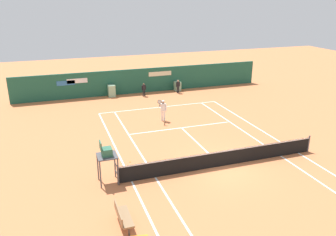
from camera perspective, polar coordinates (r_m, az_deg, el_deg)
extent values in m
plane|color=#C67042|center=(20.07, 8.95, -7.89)|extent=(80.00, 80.00, 0.00)
cube|color=white|center=(30.08, -1.40, 1.81)|extent=(10.60, 0.10, 0.01)
cube|color=white|center=(18.41, -6.07, -10.43)|extent=(0.10, 23.40, 0.01)
cube|color=white|center=(18.69, -2.13, -9.83)|extent=(0.10, 23.40, 0.01)
cube|color=white|center=(22.10, 18.23, -6.01)|extent=(0.10, 23.40, 0.01)
cube|color=white|center=(22.87, 20.85, -5.45)|extent=(0.10, 23.40, 0.01)
cube|color=white|center=(25.37, 2.26, -1.64)|extent=(8.00, 0.10, 0.01)
cube|color=white|center=(22.65, 5.20, -4.41)|extent=(0.10, 6.40, 0.01)
cube|color=white|center=(29.94, -1.31, 1.73)|extent=(0.10, 0.24, 0.01)
cylinder|color=#4C4C51|center=(18.04, -8.32, -9.28)|extent=(0.10, 0.10, 1.07)
cylinder|color=#4C4C51|center=(23.10, 22.36, -3.96)|extent=(0.10, 0.10, 1.07)
cube|color=black|center=(19.86, 9.03, -6.67)|extent=(12.00, 0.03, 0.95)
cube|color=white|center=(19.67, 9.09, -5.51)|extent=(12.00, 0.04, 0.06)
cube|color=#1E5642|center=(34.66, -4.10, 6.25)|extent=(25.00, 0.24, 2.44)
cube|color=white|center=(33.38, -14.88, 6.00)|extent=(1.89, 0.02, 0.44)
cube|color=#2D6BA8|center=(33.36, -16.64, 5.60)|extent=(1.66, 0.02, 0.44)
cube|color=beige|center=(34.87, -1.33, 7.39)|extent=(2.39, 0.02, 0.44)
cube|color=#8CB793|center=(33.61, -9.37, 4.48)|extent=(0.66, 0.70, 1.15)
cube|color=#8CB793|center=(35.36, 1.59, 5.32)|extent=(0.59, 0.70, 0.95)
cylinder|color=#47474C|center=(18.60, -8.83, -7.63)|extent=(0.07, 0.07, 1.50)
cylinder|color=#47474C|center=(17.81, -8.28, -8.90)|extent=(0.07, 0.07, 1.50)
cylinder|color=#47474C|center=(18.49, -11.60, -7.98)|extent=(0.07, 0.07, 1.50)
cylinder|color=#47474C|center=(17.70, -11.18, -9.28)|extent=(0.07, 0.07, 1.50)
cylinder|color=#47474C|center=(18.34, -8.52, -9.08)|extent=(0.04, 0.81, 0.04)
cylinder|color=#47474C|center=(18.13, -8.59, -7.83)|extent=(0.04, 0.81, 0.04)
cube|color=#47474C|center=(17.79, -10.12, -6.22)|extent=(1.00, 1.00, 0.06)
cube|color=#2D664C|center=(17.69, -10.16, -5.55)|extent=(0.52, 0.56, 0.40)
cube|color=#2D664C|center=(17.51, -11.17, -4.55)|extent=(0.06, 0.56, 0.45)
cylinder|color=#38383D|center=(15.82, -7.70, -15.24)|extent=(0.06, 0.06, 0.38)
cylinder|color=#38383D|center=(14.69, -6.51, -18.28)|extent=(0.06, 0.06, 0.38)
cube|color=olive|center=(15.12, -7.17, -16.01)|extent=(0.48, 1.58, 0.08)
cube|color=olive|center=(14.93, -8.26, -15.39)|extent=(0.06, 1.58, 0.42)
cylinder|color=white|center=(26.68, -0.62, 0.39)|extent=(0.13, 0.13, 0.82)
cylinder|color=white|center=(26.69, -1.02, 0.40)|extent=(0.13, 0.13, 0.82)
cube|color=white|center=(26.47, -0.83, 1.82)|extent=(0.42, 0.33, 0.57)
sphere|color=#8C664C|center=(26.35, -0.83, 2.64)|extent=(0.23, 0.23, 0.23)
cylinder|color=white|center=(26.32, -0.83, 2.82)|extent=(0.21, 0.21, 0.06)
cylinder|color=white|center=(26.47, -0.34, 1.72)|extent=(0.09, 0.09, 0.55)
cylinder|color=#8C664C|center=(26.15, -1.36, 2.13)|extent=(0.29, 0.54, 0.09)
cylinder|color=black|center=(25.85, -1.41, 2.18)|extent=(0.03, 0.03, 0.22)
torus|color=black|center=(25.78, -1.41, 2.71)|extent=(0.29, 0.14, 0.30)
cylinder|color=silver|center=(25.78, -1.41, 2.71)|extent=(0.24, 0.10, 0.26)
cylinder|color=black|center=(34.54, 1.78, 4.75)|extent=(0.11, 0.11, 0.68)
cylinder|color=black|center=(34.47, 1.56, 4.72)|extent=(0.11, 0.11, 0.68)
cube|color=black|center=(34.36, 1.68, 5.67)|extent=(0.33, 0.22, 0.48)
sphere|color=tan|center=(34.28, 1.69, 6.21)|extent=(0.19, 0.19, 0.19)
cylinder|color=black|center=(34.46, 1.95, 5.65)|extent=(0.07, 0.07, 0.46)
cylinder|color=black|center=(34.28, 1.41, 5.58)|extent=(0.07, 0.07, 0.46)
cylinder|color=black|center=(33.48, -3.91, 4.20)|extent=(0.11, 0.11, 0.65)
cylinder|color=black|center=(33.44, -4.15, 4.18)|extent=(0.11, 0.11, 0.65)
cube|color=black|center=(33.32, -4.05, 5.11)|extent=(0.30, 0.16, 0.46)
sphere|color=brown|center=(33.24, -4.06, 5.64)|extent=(0.18, 0.18, 0.18)
cylinder|color=black|center=(33.37, -3.75, 5.08)|extent=(0.07, 0.07, 0.44)
cylinder|color=black|center=(33.28, -4.35, 5.03)|extent=(0.07, 0.07, 0.44)
sphere|color=#CCE033|center=(20.36, -6.34, -7.24)|extent=(0.07, 0.07, 0.07)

